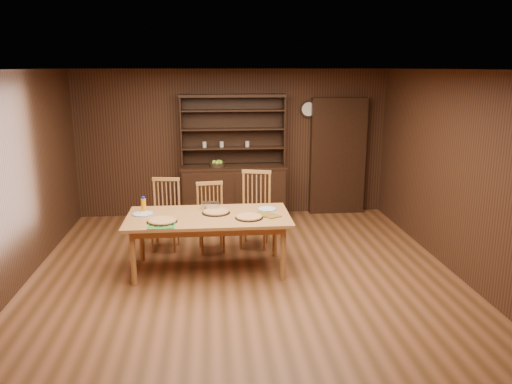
{
  "coord_description": "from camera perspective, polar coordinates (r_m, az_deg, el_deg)",
  "views": [
    {
      "loc": [
        -0.4,
        -5.86,
        2.63
      ],
      "look_at": [
        0.18,
        0.4,
        1.05
      ],
      "focal_mm": 35.0,
      "sensor_mm": 36.0,
      "label": 1
    }
  ],
  "objects": [
    {
      "name": "wall_clock",
      "position": [
        9.02,
        6.0,
        9.41
      ],
      "size": [
        0.3,
        0.05,
        0.3
      ],
      "color": "black",
      "rests_on": "room_shell"
    },
    {
      "name": "plate_right",
      "position": [
        6.76,
        1.26,
        -1.95
      ],
      "size": [
        0.26,
        0.26,
        0.02
      ],
      "color": "beige",
      "rests_on": "dining_table"
    },
    {
      "name": "plate_left",
      "position": [
        6.7,
        -12.78,
        -2.44
      ],
      "size": [
        0.28,
        0.28,
        0.02
      ],
      "color": "beige",
      "rests_on": "dining_table"
    },
    {
      "name": "room_shell",
      "position": [
        5.96,
        -1.35,
        3.97
      ],
      "size": [
        6.0,
        6.0,
        6.0
      ],
      "color": "white",
      "rests_on": "floor"
    },
    {
      "name": "dining_table",
      "position": [
        6.54,
        -5.45,
        -3.28
      ],
      "size": [
        2.11,
        1.06,
        0.75
      ],
      "color": "#A27638",
      "rests_on": "floor"
    },
    {
      "name": "chair_left",
      "position": [
        7.49,
        -10.28,
        -2.19
      ],
      "size": [
        0.48,
        0.46,
        1.05
      ],
      "rotation": [
        0.0,
        0.0,
        -0.14
      ],
      "color": "#BD8740",
      "rests_on": "floor"
    },
    {
      "name": "pot_holder_b",
      "position": [
        6.52,
        0.71,
        -2.55
      ],
      "size": [
        0.28,
        0.28,
        0.02
      ],
      "primitive_type": "cube",
      "rotation": [
        0.0,
        0.0,
        -0.61
      ],
      "color": "#A82413",
      "rests_on": "dining_table"
    },
    {
      "name": "pot_holder_a",
      "position": [
        6.45,
        1.82,
        -2.76
      ],
      "size": [
        0.25,
        0.25,
        0.01
      ],
      "primitive_type": "cube",
      "rotation": [
        0.0,
        0.0,
        0.56
      ],
      "color": "#A82413",
      "rests_on": "dining_table"
    },
    {
      "name": "chair_right",
      "position": [
        7.47,
        -0.07,
        -1.62
      ],
      "size": [
        0.56,
        0.55,
        1.13
      ],
      "rotation": [
        0.0,
        0.0,
        -0.26
      ],
      "color": "#BD8740",
      "rests_on": "floor"
    },
    {
      "name": "foil_dish",
      "position": [
        6.8,
        -5.22,
        -1.58
      ],
      "size": [
        0.25,
        0.2,
        0.09
      ],
      "primitive_type": "cube",
      "rotation": [
        0.0,
        0.0,
        -0.17
      ],
      "color": "white",
      "rests_on": "dining_table"
    },
    {
      "name": "cooling_rack",
      "position": [
        6.2,
        -10.73,
        -3.7
      ],
      "size": [
        0.36,
        0.36,
        0.01
      ],
      "primitive_type": null,
      "rotation": [
        0.0,
        0.0,
        0.15
      ],
      "color": "green",
      "rests_on": "dining_table"
    },
    {
      "name": "china_hutch",
      "position": [
        8.86,
        -2.56,
        0.83
      ],
      "size": [
        1.84,
        0.52,
        2.17
      ],
      "color": "black",
      "rests_on": "floor"
    },
    {
      "name": "floor",
      "position": [
        6.43,
        -1.27,
        -10.01
      ],
      "size": [
        6.0,
        6.0,
        0.0
      ],
      "primitive_type": "plane",
      "color": "brown",
      "rests_on": "ground"
    },
    {
      "name": "chair_center",
      "position": [
        7.33,
        -5.19,
        -2.57
      ],
      "size": [
        0.45,
        0.43,
        1.0
      ],
      "rotation": [
        0.0,
        0.0,
        0.11
      ],
      "color": "#BD8740",
      "rests_on": "floor"
    },
    {
      "name": "juice_bottle",
      "position": [
        6.79,
        -12.72,
        -1.44
      ],
      "size": [
        0.07,
        0.07,
        0.21
      ],
      "color": "orange",
      "rests_on": "dining_table"
    },
    {
      "name": "pizza_right",
      "position": [
        6.37,
        -0.8,
        -2.87
      ],
      "size": [
        0.36,
        0.36,
        0.04
      ],
      "color": "black",
      "rests_on": "dining_table"
    },
    {
      "name": "doorway",
      "position": [
        9.19,
        9.31,
        4.04
      ],
      "size": [
        1.0,
        0.18,
        2.1
      ],
      "primitive_type": "cube",
      "color": "black",
      "rests_on": "floor"
    },
    {
      "name": "fruit_bowl",
      "position": [
        8.7,
        -4.45,
        3.18
      ],
      "size": [
        0.27,
        0.27,
        0.12
      ],
      "color": "black",
      "rests_on": "china_hutch"
    },
    {
      "name": "pizza_center",
      "position": [
        6.61,
        -4.61,
        -2.27
      ],
      "size": [
        0.37,
        0.37,
        0.04
      ],
      "color": "black",
      "rests_on": "dining_table"
    },
    {
      "name": "pizza_left",
      "position": [
        6.33,
        -10.68,
        -3.25
      ],
      "size": [
        0.38,
        0.38,
        0.04
      ],
      "color": "black",
      "rests_on": "dining_table"
    }
  ]
}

